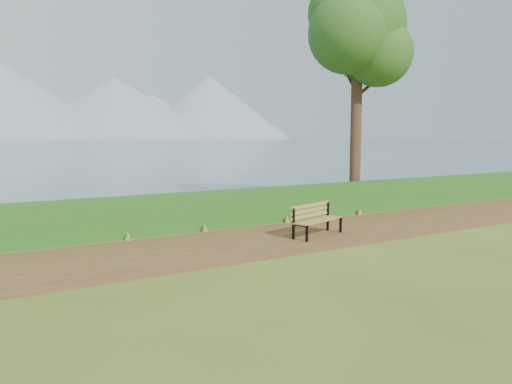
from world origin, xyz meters
TOP-DOWN VIEW (x-y plane):
  - ground at (0.00, 0.00)m, footprint 140.00×140.00m
  - path at (0.00, 0.30)m, footprint 40.00×3.40m
  - hedge at (0.00, 2.60)m, footprint 32.00×0.85m
  - bench at (1.11, 0.10)m, footprint 1.72×0.95m
  - tree at (5.42, 3.31)m, footprint 4.13×3.45m

SIDE VIEW (x-z plane):
  - ground at x=0.00m, z-range 0.00..0.00m
  - path at x=0.00m, z-range 0.00..0.01m
  - bench at x=1.11m, z-range 0.06..0.89m
  - hedge at x=0.00m, z-range 0.00..1.00m
  - tree at x=5.42m, z-range 2.01..10.28m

